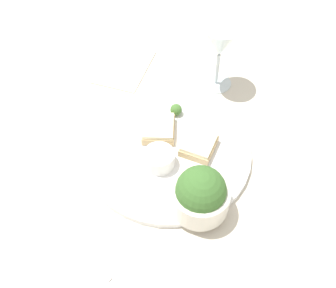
{
  "coord_description": "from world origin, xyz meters",
  "views": [
    {
      "loc": [
        -0.42,
        -0.35,
        0.72
      ],
      "look_at": [
        0.0,
        0.0,
        0.03
      ],
      "focal_mm": 45.0,
      "sensor_mm": 36.0,
      "label": 1
    }
  ],
  "objects": [
    {
      "name": "ground_plane",
      "position": [
        0.0,
        0.0,
        0.0
      ],
      "size": [
        4.0,
        4.0,
        0.0
      ],
      "primitive_type": "plane",
      "color": "beige"
    },
    {
      "name": "dinner_plate",
      "position": [
        0.0,
        0.0,
        0.01
      ],
      "size": [
        0.35,
        0.35,
        0.01
      ],
      "color": "white",
      "rests_on": "ground_plane"
    },
    {
      "name": "salad_bowl",
      "position": [
        -0.06,
        -0.13,
        0.06
      ],
      "size": [
        0.11,
        0.11,
        0.1
      ],
      "color": "silver",
      "rests_on": "dinner_plate"
    },
    {
      "name": "sauce_ramekin",
      "position": [
        -0.04,
        -0.01,
        0.03
      ],
      "size": [
        0.06,
        0.06,
        0.04
      ],
      "color": "white",
      "rests_on": "dinner_plate"
    },
    {
      "name": "cheese_toast_near",
      "position": [
        0.02,
        0.05,
        0.03
      ],
      "size": [
        0.1,
        0.1,
        0.03
      ],
      "color": "#D1B27F",
      "rests_on": "dinner_plate"
    },
    {
      "name": "cheese_toast_far",
      "position": [
        0.04,
        -0.05,
        0.03
      ],
      "size": [
        0.09,
        0.08,
        0.03
      ],
      "color": "#D1B27F",
      "rests_on": "dinner_plate"
    },
    {
      "name": "wine_glass",
      "position": [
        0.24,
        0.05,
        0.12
      ],
      "size": [
        0.09,
        0.09,
        0.17
      ],
      "color": "silver",
      "rests_on": "ground_plane"
    },
    {
      "name": "garnish",
      "position": [
        0.09,
        0.05,
        0.03
      ],
      "size": [
        0.03,
        0.03,
        0.03
      ],
      "color": "#477533",
      "rests_on": "dinner_plate"
    },
    {
      "name": "napkin",
      "position": [
        0.14,
        0.26,
        0.0
      ],
      "size": [
        0.19,
        0.17,
        0.01
      ],
      "color": "beige",
      "rests_on": "ground_plane"
    },
    {
      "name": "fork",
      "position": [
        -0.29,
        -0.02,
        0.0
      ],
      "size": [
        0.03,
        0.16,
        0.01
      ],
      "color": "silver",
      "rests_on": "ground_plane"
    }
  ]
}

